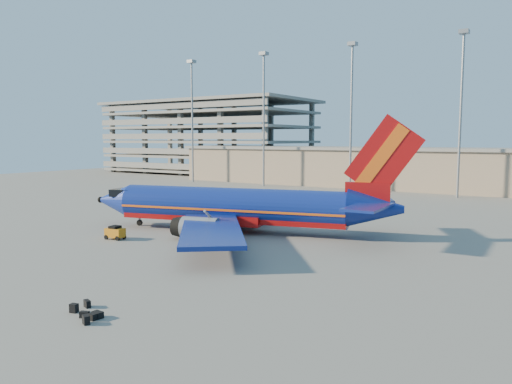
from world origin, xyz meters
TOP-DOWN VIEW (x-y plane):
  - ground at (0.00, 0.00)m, footprint 220.00×220.00m
  - terminal_building at (10.00, 58.00)m, footprint 122.00×16.00m
  - parking_garage at (-62.00, 74.05)m, footprint 62.00×32.00m
  - light_mast_row at (5.00, 46.00)m, footprint 101.60×1.60m
  - aircraft_main at (1.37, -1.18)m, footprint 36.78×34.93m
  - baggage_tug at (-6.95, -11.54)m, footprint 2.06×1.38m
  - luggage_pile at (9.17, -27.79)m, footprint 2.87×2.34m

SIDE VIEW (x-z plane):
  - ground at x=0.00m, z-range 0.00..0.00m
  - luggage_pile at x=9.17m, z-range -0.05..0.48m
  - baggage_tug at x=-6.95m, z-range 0.03..1.42m
  - aircraft_main at x=1.37m, z-range -3.64..9.06m
  - terminal_building at x=10.00m, z-range 0.07..8.57m
  - parking_garage at x=-62.00m, z-range 1.03..22.43m
  - light_mast_row at x=5.00m, z-range 3.23..31.88m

